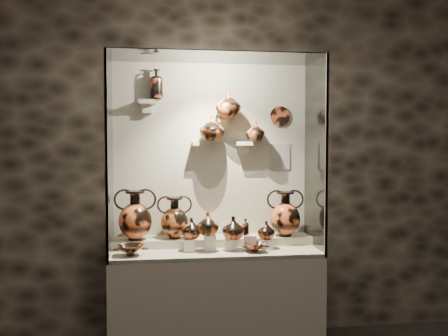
{
  "coord_description": "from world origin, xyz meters",
  "views": [
    {
      "loc": [
        -0.48,
        -1.85,
        1.7
      ],
      "look_at": [
        0.08,
        2.24,
        1.5
      ],
      "focal_mm": 40.0,
      "sensor_mm": 36.0,
      "label": 1
    }
  ],
  "objects_px": {
    "jug_e": "(266,230)",
    "ovoid_vase_b": "(228,105)",
    "kylix_right": "(255,247)",
    "amphora_right": "(285,214)",
    "jug_c": "(233,228)",
    "lekythos_small": "(246,226)",
    "ovoid_vase_a": "(212,128)",
    "kylix_left": "(130,249)",
    "lekythos_tall": "(157,83)",
    "amphora_left": "(135,215)",
    "ovoid_vase_c": "(255,132)",
    "amphora_mid": "(175,218)",
    "jug_b": "(208,224)",
    "jug_a": "(191,228)"
  },
  "relations": [
    {
      "from": "amphora_left",
      "to": "lekythos_small",
      "type": "relative_size",
      "value": 2.76
    },
    {
      "from": "amphora_right",
      "to": "ovoid_vase_c",
      "type": "xyz_separation_m",
      "value": [
        -0.25,
        0.07,
        0.71
      ]
    },
    {
      "from": "jug_c",
      "to": "lekythos_tall",
      "type": "xyz_separation_m",
      "value": [
        -0.61,
        0.3,
        1.2
      ]
    },
    {
      "from": "ovoid_vase_a",
      "to": "ovoid_vase_c",
      "type": "relative_size",
      "value": 1.29
    },
    {
      "from": "jug_b",
      "to": "amphora_right",
      "type": "bearing_deg",
      "value": 38.51
    },
    {
      "from": "amphora_mid",
      "to": "ovoid_vase_b",
      "type": "distance_m",
      "value": 1.06
    },
    {
      "from": "kylix_left",
      "to": "kylix_right",
      "type": "bearing_deg",
      "value": 1.93
    },
    {
      "from": "jug_b",
      "to": "amphora_left",
      "type": "bearing_deg",
      "value": -175.55
    },
    {
      "from": "jug_b",
      "to": "lekythos_tall",
      "type": "xyz_separation_m",
      "value": [
        -0.4,
        0.3,
        1.16
      ]
    },
    {
      "from": "amphora_mid",
      "to": "ovoid_vase_b",
      "type": "height_order",
      "value": "ovoid_vase_b"
    },
    {
      "from": "lekythos_small",
      "to": "lekythos_tall",
      "type": "bearing_deg",
      "value": 146.85
    },
    {
      "from": "jug_a",
      "to": "kylix_left",
      "type": "bearing_deg",
      "value": 175.55
    },
    {
      "from": "jug_e",
      "to": "kylix_right",
      "type": "xyz_separation_m",
      "value": [
        -0.12,
        -0.11,
        -0.11
      ]
    },
    {
      "from": "ovoid_vase_b",
      "to": "jug_a",
      "type": "bearing_deg",
      "value": -163.08
    },
    {
      "from": "amphora_left",
      "to": "amphora_mid",
      "type": "relative_size",
      "value": 1.18
    },
    {
      "from": "jug_a",
      "to": "ovoid_vase_b",
      "type": "bearing_deg",
      "value": 15.93
    },
    {
      "from": "ovoid_vase_a",
      "to": "ovoid_vase_c",
      "type": "height_order",
      "value": "ovoid_vase_a"
    },
    {
      "from": "jug_b",
      "to": "jug_e",
      "type": "distance_m",
      "value": 0.49
    },
    {
      "from": "jug_c",
      "to": "kylix_left",
      "type": "xyz_separation_m",
      "value": [
        -0.82,
        -0.08,
        -0.13
      ]
    },
    {
      "from": "jug_c",
      "to": "lekythos_tall",
      "type": "distance_m",
      "value": 1.38
    },
    {
      "from": "amphora_mid",
      "to": "ovoid_vase_a",
      "type": "distance_m",
      "value": 0.82
    },
    {
      "from": "amphora_right",
      "to": "jug_b",
      "type": "relative_size",
      "value": 2.1
    },
    {
      "from": "jug_b",
      "to": "ovoid_vase_c",
      "type": "height_order",
      "value": "ovoid_vase_c"
    },
    {
      "from": "lekythos_small",
      "to": "ovoid_vase_a",
      "type": "relative_size",
      "value": 0.68
    },
    {
      "from": "jug_e",
      "to": "lekythos_tall",
      "type": "height_order",
      "value": "lekythos_tall"
    },
    {
      "from": "ovoid_vase_b",
      "to": "amphora_mid",
      "type": "bearing_deg",
      "value": 167.69
    },
    {
      "from": "lekythos_small",
      "to": "ovoid_vase_c",
      "type": "distance_m",
      "value": 0.83
    },
    {
      "from": "amphora_mid",
      "to": "lekythos_small",
      "type": "xyz_separation_m",
      "value": [
        0.57,
        -0.19,
        -0.05
      ]
    },
    {
      "from": "kylix_left",
      "to": "jug_b",
      "type": "bearing_deg",
      "value": 9.63
    },
    {
      "from": "amphora_mid",
      "to": "jug_e",
      "type": "height_order",
      "value": "amphora_mid"
    },
    {
      "from": "amphora_right",
      "to": "kylix_right",
      "type": "bearing_deg",
      "value": -162.8
    },
    {
      "from": "amphora_left",
      "to": "ovoid_vase_c",
      "type": "xyz_separation_m",
      "value": [
        1.03,
        0.08,
        0.7
      ]
    },
    {
      "from": "lekythos_small",
      "to": "ovoid_vase_b",
      "type": "xyz_separation_m",
      "value": [
        -0.11,
        0.22,
        1.01
      ]
    },
    {
      "from": "amphora_mid",
      "to": "ovoid_vase_c",
      "type": "height_order",
      "value": "ovoid_vase_c"
    },
    {
      "from": "jug_e",
      "to": "ovoid_vase_b",
      "type": "height_order",
      "value": "ovoid_vase_b"
    },
    {
      "from": "lekythos_tall",
      "to": "amphora_left",
      "type": "bearing_deg",
      "value": -173.17
    },
    {
      "from": "amphora_right",
      "to": "jug_b",
      "type": "bearing_deg",
      "value": 171.78
    },
    {
      "from": "ovoid_vase_c",
      "to": "amphora_mid",
      "type": "bearing_deg",
      "value": 165.86
    },
    {
      "from": "amphora_left",
      "to": "lekythos_small",
      "type": "bearing_deg",
      "value": 0.33
    },
    {
      "from": "amphora_left",
      "to": "ovoid_vase_c",
      "type": "height_order",
      "value": "ovoid_vase_c"
    },
    {
      "from": "amphora_mid",
      "to": "lekythos_small",
      "type": "height_order",
      "value": "amphora_mid"
    },
    {
      "from": "lekythos_small",
      "to": "kylix_left",
      "type": "xyz_separation_m",
      "value": [
        -0.92,
        -0.11,
        -0.14
      ]
    },
    {
      "from": "jug_b",
      "to": "jug_e",
      "type": "bearing_deg",
      "value": 25.96
    },
    {
      "from": "amphora_right",
      "to": "ovoid_vase_a",
      "type": "bearing_deg",
      "value": 151.17
    },
    {
      "from": "jug_e",
      "to": "lekythos_small",
      "type": "distance_m",
      "value": 0.18
    },
    {
      "from": "amphora_right",
      "to": "jug_c",
      "type": "distance_m",
      "value": 0.53
    },
    {
      "from": "amphora_left",
      "to": "kylix_right",
      "type": "relative_size",
      "value": 1.88
    },
    {
      "from": "kylix_right",
      "to": "jug_a",
      "type": "bearing_deg",
      "value": 154.5
    },
    {
      "from": "jug_b",
      "to": "ovoid_vase_c",
      "type": "bearing_deg",
      "value": 54.12
    },
    {
      "from": "jug_c",
      "to": "lekythos_tall",
      "type": "bearing_deg",
      "value": 165.96
    }
  ]
}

